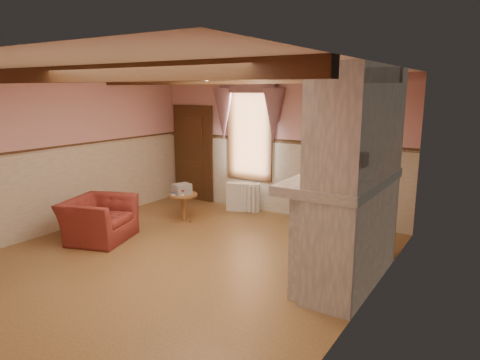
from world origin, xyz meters
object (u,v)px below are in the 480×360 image
Objects in this scene: radiator at (243,197)px; mantel_clock at (362,160)px; armchair at (99,219)px; oil_lamp at (349,163)px; side_table at (183,208)px; bowl at (346,171)px.

mantel_clock is (2.84, -1.30, 1.22)m from radiator.
armchair is 1.58× the size of radiator.
armchair is at bearing -166.65° from oil_lamp.
side_table is at bearing -134.60° from radiator.
armchair is 4.21m from bowl.
radiator is at bearing -40.10° from armchair.
bowl is 1.28× the size of oil_lamp.
bowl is 0.13m from oil_lamp.
bowl is 0.67m from mantel_clock.
oil_lamp is at bearing -90.00° from mantel_clock.
side_table is 1.37m from radiator.
radiator is at bearing 146.62° from oil_lamp.
bowl reaches higher than side_table.
armchair is 4.60× the size of mantel_clock.
radiator reaches higher than side_table.
bowl is at bearing -96.09° from armchair.
side_table is at bearing 168.01° from bowl.
mantel_clock is at bearing -87.32° from armchair.
bowl is 1.49× the size of mantel_clock.
armchair is 2.00× the size of side_table.
bowl is at bearing -90.00° from oil_lamp.
oil_lamp reaches higher than bowl.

